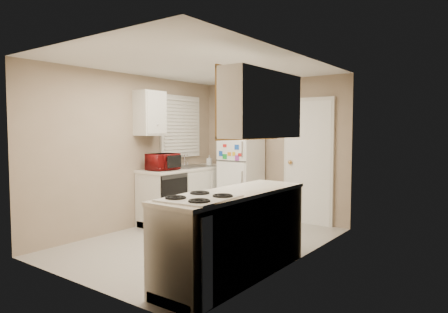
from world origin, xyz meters
The scene contains 19 objects.
floor centered at (0.00, 0.00, 0.00)m, with size 3.80×3.80×0.00m, color beige.
ceiling centered at (0.00, 0.00, 2.40)m, with size 3.80×3.80×0.00m, color white.
wall_left centered at (-1.40, 0.00, 1.20)m, with size 3.80×3.80×0.00m, color tan.
wall_right centered at (1.40, 0.00, 1.20)m, with size 3.80×3.80×0.00m, color tan.
wall_back centered at (0.00, 1.90, 1.20)m, with size 2.80×2.80×0.00m, color tan.
wall_front centered at (0.00, -1.90, 1.20)m, with size 2.80×2.80×0.00m, color tan.
left_counter centered at (-1.10, 0.90, 0.45)m, with size 0.60×1.80×0.90m, color silver.
dishwasher centered at (-0.81, 0.30, 0.49)m, with size 0.03×0.58×0.72m, color black.
sink centered at (-1.10, 1.05, 0.86)m, with size 0.54×0.74×0.16m, color gray.
microwave centered at (-1.08, 0.32, 1.05)m, with size 0.26×0.48×0.32m, color maroon.
soap_bottle centered at (-1.10, 1.54, 1.00)m, with size 0.08×0.08×0.18m, color white.
window_blinds centered at (-1.36, 1.05, 1.60)m, with size 0.10×0.98×1.08m, color silver.
upper_cabinet_left centered at (-1.25, 0.22, 1.80)m, with size 0.30×0.45×0.70m, color silver.
refrigerator centered at (-0.41, 1.55, 0.74)m, with size 0.61×0.59×1.48m, color white.
cabinet_over_fridge centered at (-0.40, 1.75, 2.00)m, with size 0.70×0.30×0.40m, color silver.
interior_door centered at (0.70, 1.86, 1.02)m, with size 0.86×0.06×2.08m, color white.
right_counter centered at (1.10, -0.80, 0.45)m, with size 0.60×2.00×0.90m, color silver.
stove centered at (1.11, -1.37, 0.41)m, with size 0.55×0.68×0.83m, color white.
upper_cabinet_right centered at (1.25, -0.50, 1.80)m, with size 0.30×1.20×0.70m, color silver.
Camera 1 is at (3.46, -4.16, 1.53)m, focal length 32.00 mm.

